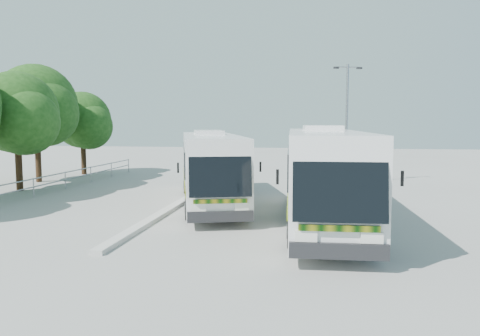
% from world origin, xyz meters
% --- Properties ---
extents(ground, '(100.00, 100.00, 0.00)m').
position_xyz_m(ground, '(0.00, 0.00, 0.00)').
color(ground, gray).
rests_on(ground, ground).
extents(kerb_divider, '(0.40, 16.00, 0.15)m').
position_xyz_m(kerb_divider, '(-2.30, 2.00, 0.07)').
color(kerb_divider, '#B2B2AD').
rests_on(kerb_divider, ground).
extents(railing, '(0.06, 22.00, 1.00)m').
position_xyz_m(railing, '(-10.00, 4.00, 0.74)').
color(railing, gray).
rests_on(railing, ground).
extents(tree_far_c, '(4.97, 4.69, 6.49)m').
position_xyz_m(tree_far_c, '(-12.12, 5.10, 4.26)').
color(tree_far_c, '#382314').
rests_on(tree_far_c, ground).
extents(tree_far_d, '(5.62, 5.30, 7.33)m').
position_xyz_m(tree_far_d, '(-13.31, 8.80, 4.82)').
color(tree_far_d, '#382314').
rests_on(tree_far_d, ground).
extents(tree_far_e, '(4.54, 4.28, 5.92)m').
position_xyz_m(tree_far_e, '(-12.63, 13.30, 3.89)').
color(tree_far_e, '#382314').
rests_on(tree_far_e, ground).
extents(coach_main, '(5.41, 11.64, 3.18)m').
position_xyz_m(coach_main, '(-0.99, 2.88, 1.74)').
color(coach_main, silver).
rests_on(coach_main, ground).
extents(coach_adjacent, '(3.15, 12.47, 3.43)m').
position_xyz_m(coach_adjacent, '(4.09, -0.37, 1.88)').
color(coach_adjacent, silver).
rests_on(coach_adjacent, ground).
extents(lamppost, '(1.73, 0.66, 7.19)m').
position_xyz_m(lamppost, '(5.63, 10.84, 3.97)').
color(lamppost, gray).
rests_on(lamppost, ground).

